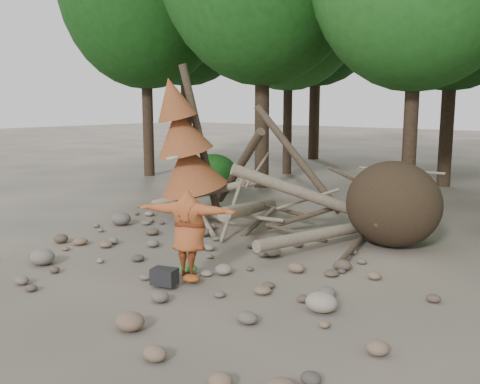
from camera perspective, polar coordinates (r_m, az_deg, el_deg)
The scene contains 13 objects.
ground at distance 10.83m, azimuth -6.60°, elevation -8.15°, with size 120.00×120.00×0.00m, color #514C44.
deadfall_pile at distance 12.85m, azimuth 13.52°, elevation -1.17°, with size 8.55×5.24×3.30m.
dead_conifer at distance 14.95m, azimuth -5.92°, elevation 5.00°, with size 2.06×2.16×4.35m.
bush_left at distance 19.50m, azimuth -2.90°, elevation 1.97°, with size 1.80×1.80×1.44m, color #154913.
bush_mid at distance 16.61m, azimuth 14.98°, elevation -0.22°, with size 1.40×1.40×1.12m, color #1D5C1A.
frisbee_thrower at distance 9.95m, azimuth -5.49°, elevation -4.35°, with size 2.18×1.35×2.18m.
backpack at distance 9.77m, azimuth -8.06°, elevation -9.24°, with size 0.44×0.30×0.30m, color black.
cloth_green at distance 10.46m, azimuth -5.57°, elevation -8.35°, with size 0.40×0.33×0.15m, color #336E2C.
cloth_orange at distance 9.92m, azimuth -5.26°, elevation -9.42°, with size 0.34×0.28×0.12m, color #A04B1B.
boulder_front_left at distance 11.71m, azimuth -20.35°, elevation -6.50°, with size 0.54×0.49×0.33m, color slate.
boulder_front_right at distance 8.14m, azimuth -11.66°, elevation -13.36°, with size 0.45×0.40×0.27m, color #775C4A.
boulder_mid_right at distance 8.71m, azimuth 8.67°, elevation -11.55°, with size 0.52×0.47×0.31m, color gray.
boulder_mid_left at distance 14.82m, azimuth -12.60°, elevation -2.80°, with size 0.58×0.52×0.35m, color #645B54.
Camera 1 is at (7.40, -7.20, 3.27)m, focal length 40.00 mm.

